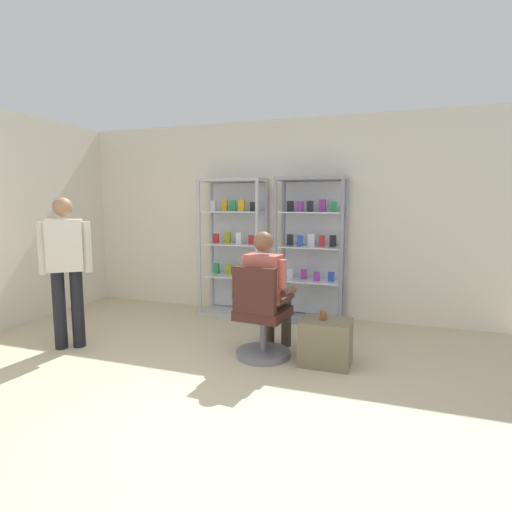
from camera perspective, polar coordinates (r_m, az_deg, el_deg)
ground_plane at (r=3.41m, az=-12.52°, el=-20.19°), size 7.20×7.20×0.00m
back_wall at (r=5.79m, az=2.93°, el=5.23°), size 6.00×0.10×2.70m
display_cabinet_left at (r=5.78m, az=-3.00°, el=1.42°), size 0.90×0.45×1.90m
display_cabinet_right at (r=5.46m, az=7.75°, el=1.02°), size 0.90×0.45×1.90m
office_chair at (r=4.16m, az=0.69°, el=-9.02°), size 0.59×0.56×0.96m
seated_shopkeeper at (r=4.23m, az=1.62°, el=-4.30°), size 0.52×0.59×1.29m
storage_crate at (r=4.13m, az=9.72°, el=-11.77°), size 0.48×0.40×0.44m
tea_glass at (r=4.06m, az=9.35°, el=-8.17°), size 0.06×0.06×0.09m
standing_customer at (r=4.80m, az=-25.03°, el=-0.91°), size 0.43×0.40×1.63m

